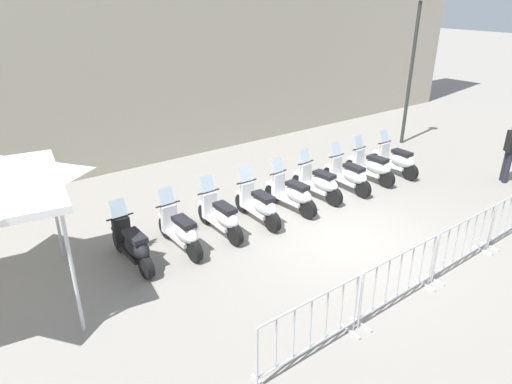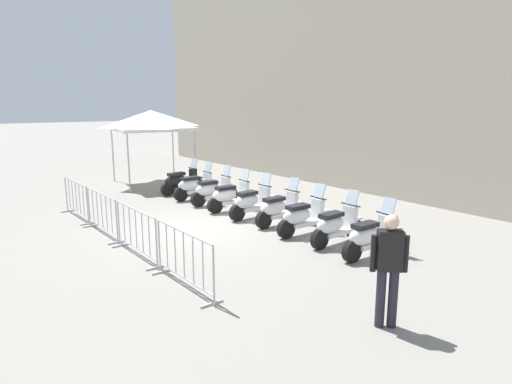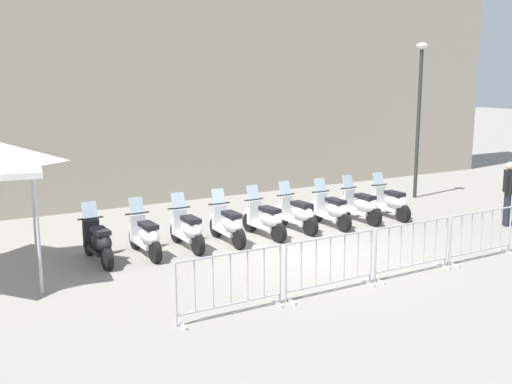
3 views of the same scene
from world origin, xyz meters
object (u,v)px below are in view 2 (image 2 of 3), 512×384
(motorcycle_5, at_px, (279,209))
(motorcycle_3, at_px, (230,196))
(motorcycle_2, at_px, (213,191))
(barrier_segment_0, at_px, (76,200))
(motorcycle_8, at_px, (370,237))
(barrier_segment_2, at_px, (136,233))
(officer_near_row_end, at_px, (389,265))
(motorcycle_4, at_px, (252,202))
(motorcycle_1, at_px, (195,186))
(canopy_tent, at_px, (151,120))
(motorcycle_7, at_px, (336,226))
(barrier_segment_1, at_px, (102,214))
(motorcycle_6, at_px, (303,217))
(motorcycle_0, at_px, (181,182))
(barrier_segment_3, at_px, (184,260))

(motorcycle_5, bearing_deg, motorcycle_3, -167.74)
(motorcycle_2, relative_size, motorcycle_5, 1.01)
(motorcycle_3, distance_m, barrier_segment_0, 4.42)
(motorcycle_3, bearing_deg, motorcycle_8, 8.86)
(barrier_segment_2, bearing_deg, motorcycle_3, 126.78)
(officer_near_row_end, bearing_deg, motorcycle_4, 168.80)
(motorcycle_1, height_order, canopy_tent, canopy_tent)
(motorcycle_7, distance_m, barrier_segment_2, 4.50)
(motorcycle_7, relative_size, barrier_segment_1, 0.88)
(canopy_tent, bearing_deg, motorcycle_7, 8.19)
(officer_near_row_end, relative_size, canopy_tent, 0.59)
(motorcycle_1, relative_size, canopy_tent, 0.59)
(motorcycle_3, distance_m, barrier_segment_1, 3.91)
(motorcycle_1, xyz_separation_m, barrier_segment_1, (2.66, -3.53, 0.07))
(motorcycle_6, bearing_deg, barrier_segment_0, -133.94)
(barrier_segment_0, xyz_separation_m, officer_near_row_end, (8.94, 3.07, 0.46))
(barrier_segment_0, height_order, canopy_tent, canopy_tent)
(motorcycle_8, bearing_deg, motorcycle_4, -171.25)
(motorcycle_4, bearing_deg, motorcycle_3, -170.70)
(motorcycle_6, distance_m, canopy_tent, 8.98)
(motorcycle_4, bearing_deg, motorcycle_6, 9.20)
(motorcycle_0, bearing_deg, motorcycle_8, 8.67)
(motorcycle_2, relative_size, motorcycle_4, 1.01)
(motorcycle_4, distance_m, motorcycle_5, 1.04)
(motorcycle_6, bearing_deg, officer_near_row_end, -20.00)
(barrier_segment_1, bearing_deg, motorcycle_6, 60.50)
(officer_near_row_end, bearing_deg, barrier_segment_3, -143.10)
(officer_near_row_end, bearing_deg, motorcycle_5, 164.11)
(motorcycle_1, distance_m, motorcycle_3, 2.07)
(motorcycle_1, distance_m, motorcycle_4, 3.12)
(motorcycle_7, relative_size, barrier_segment_3, 0.88)
(motorcycle_3, xyz_separation_m, barrier_segment_3, (4.69, -3.23, 0.07))
(motorcycle_2, height_order, motorcycle_3, same)
(motorcycle_4, bearing_deg, motorcycle_5, 15.24)
(motorcycle_4, bearing_deg, barrier_segment_1, -96.01)
(motorcycle_8, height_order, canopy_tent, canopy_tent)
(motorcycle_4, height_order, officer_near_row_end, officer_near_row_end)
(motorcycle_1, height_order, motorcycle_7, same)
(motorcycle_3, height_order, motorcycle_5, same)
(motorcycle_3, xyz_separation_m, canopy_tent, (-5.58, -0.68, 2.06))
(motorcycle_5, xyz_separation_m, motorcycle_8, (3.09, 0.36, 0.00))
(motorcycle_1, xyz_separation_m, barrier_segment_3, (6.74, -2.90, 0.07))
(motorcycle_3, bearing_deg, officer_near_row_end, -8.43)
(barrier_segment_1, bearing_deg, canopy_tent, 152.80)
(motorcycle_2, height_order, barrier_segment_3, motorcycle_2)
(officer_near_row_end, bearing_deg, motorcycle_0, 176.42)
(motorcycle_4, xyz_separation_m, barrier_segment_3, (3.66, -3.40, 0.07))
(motorcycle_1, bearing_deg, motorcycle_8, 8.96)
(motorcycle_4, relative_size, motorcycle_7, 0.99)
(motorcycle_1, distance_m, motorcycle_8, 7.27)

